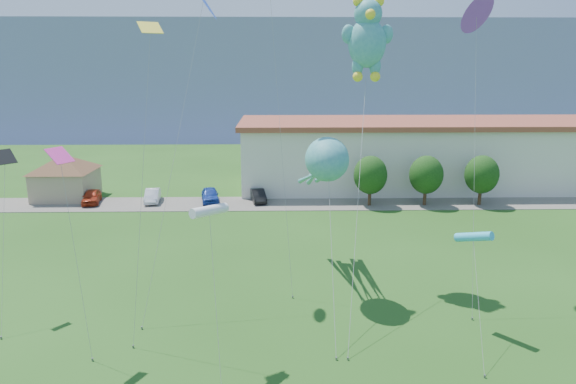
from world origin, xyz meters
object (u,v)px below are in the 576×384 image
at_px(warehouse, 483,153).
at_px(parked_car_red, 92,197).
at_px(octopus_kite, 325,167).
at_px(parked_car_blue, 210,195).
at_px(parked_car_silver, 152,196).
at_px(teddy_bear_kite, 367,37).
at_px(pavilion, 65,172).
at_px(parked_car_black, 258,196).

height_order(warehouse, parked_car_red, warehouse).
bearing_deg(octopus_kite, parked_car_red, 136.89).
bearing_deg(parked_car_red, warehouse, -0.28).
bearing_deg(parked_car_red, parked_car_blue, -9.10).
bearing_deg(warehouse, parked_car_silver, -168.55).
bearing_deg(parked_car_silver, warehouse, 3.96).
xyz_separation_m(warehouse, teddy_bear_kite, (-19.92, -28.05, 12.41)).
bearing_deg(pavilion, parked_car_silver, -11.40).
distance_m(octopus_kite, teddy_bear_kite, 9.14).
height_order(pavilion, octopus_kite, octopus_kite).
xyz_separation_m(pavilion, parked_car_blue, (16.58, -2.14, -2.19)).
bearing_deg(parked_car_silver, parked_car_red, 176.33).
height_order(octopus_kite, teddy_bear_kite, teddy_bear_kite).
height_order(warehouse, parked_car_black, warehouse).
relative_size(pavilion, parked_car_silver, 2.15).
xyz_separation_m(parked_car_silver, parked_car_blue, (6.38, -0.08, 0.07)).
height_order(warehouse, octopus_kite, octopus_kite).
xyz_separation_m(pavilion, parked_car_red, (3.67, -2.49, -2.23)).
bearing_deg(parked_car_blue, parked_car_silver, 169.42).
bearing_deg(teddy_bear_kite, pavilion, 143.76).
bearing_deg(parked_car_black, parked_car_blue, 169.38).
relative_size(parked_car_silver, octopus_kite, 0.28).
relative_size(octopus_kite, teddy_bear_kite, 0.79).
height_order(pavilion, parked_car_red, pavilion).
bearing_deg(parked_car_black, parked_car_red, 170.54).
bearing_deg(octopus_kite, parked_car_black, 103.24).
distance_m(parked_car_silver, octopus_kite, 29.10).
bearing_deg(parked_car_blue, parked_car_red, 171.73).
relative_size(pavilion, warehouse, 0.15).
xyz_separation_m(warehouse, parked_car_red, (-46.33, -8.49, -3.33)).
xyz_separation_m(warehouse, parked_car_silver, (-39.80, -8.06, -3.36)).
bearing_deg(parked_car_black, warehouse, 5.63).
distance_m(pavilion, parked_car_silver, 10.65).
xyz_separation_m(warehouse, parked_car_blue, (-33.42, -8.14, -3.29)).
bearing_deg(parked_car_blue, parked_car_black, -9.91).
bearing_deg(teddy_bear_kite, parked_car_red, 143.48).
bearing_deg(octopus_kite, pavilion, 137.97).
bearing_deg(warehouse, parked_car_blue, -166.31).
height_order(pavilion, parked_car_black, pavilion).
relative_size(parked_car_red, parked_car_silver, 1.01).
xyz_separation_m(parked_car_red, parked_car_blue, (12.91, 0.35, 0.04)).
bearing_deg(warehouse, parked_car_black, -163.82).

